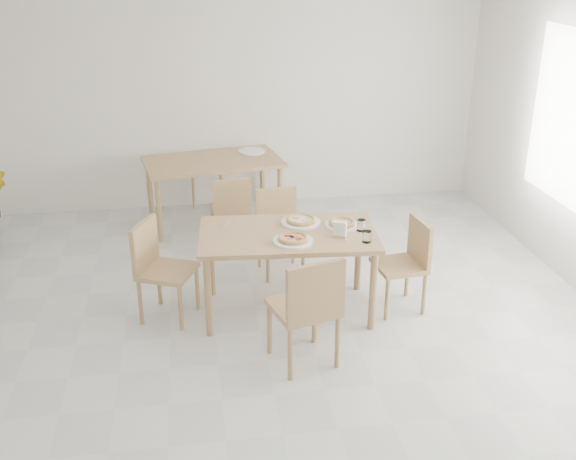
{
  "coord_description": "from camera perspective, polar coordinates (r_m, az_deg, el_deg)",
  "views": [
    {
      "loc": [
        -0.5,
        -4.39,
        2.99
      ],
      "look_at": [
        0.28,
        0.74,
        0.77
      ],
      "focal_mm": 42.0,
      "sensor_mm": 36.0,
      "label": 1
    }
  ],
  "objects": [
    {
      "name": "pizza_pepperoni",
      "position": [
        5.47,
        0.41,
        -0.7
      ],
      "size": [
        0.27,
        0.27,
        0.03
      ],
      "rotation": [
        0.0,
        0.0,
        -0.1
      ],
      "color": "#E3BB6A",
      "rests_on": "plate_pepperoni"
    },
    {
      "name": "chair_north",
      "position": [
        6.52,
        -0.79,
        0.44
      ],
      "size": [
        0.45,
        0.45,
        0.82
      ],
      "rotation": [
        0.0,
        0.0,
        0.12
      ],
      "color": "tan",
      "rests_on": "ground"
    },
    {
      "name": "plate_empty",
      "position": [
        7.89,
        -3.09,
        6.68
      ],
      "size": [
        0.31,
        0.31,
        0.02
      ],
      "primitive_type": "cylinder",
      "color": "white",
      "rests_on": "second_table"
    },
    {
      "name": "napkin_holder",
      "position": [
        5.57,
        4.42,
        0.05
      ],
      "size": [
        0.13,
        0.11,
        0.13
      ],
      "rotation": [
        0.0,
        0.0,
        -0.46
      ],
      "color": "silver",
      "rests_on": "main_table"
    },
    {
      "name": "plate_pepperoni",
      "position": [
        5.48,
        0.41,
        -0.92
      ],
      "size": [
        0.33,
        0.33,
        0.02
      ],
      "primitive_type": "cylinder",
      "color": "white",
      "rests_on": "main_table"
    },
    {
      "name": "plate_mushroom",
      "position": [
        5.84,
        1.1,
        0.65
      ],
      "size": [
        0.34,
        0.34,
        0.02
      ],
      "primitive_type": "cylinder",
      "color": "white",
      "rests_on": "main_table"
    },
    {
      "name": "plate_margherita",
      "position": [
        5.8,
        4.57,
        0.42
      ],
      "size": [
        0.29,
        0.29,
        0.02
      ],
      "primitive_type": "cylinder",
      "color": "white",
      "rests_on": "main_table"
    },
    {
      "name": "pizza_mushroom",
      "position": [
        5.83,
        1.1,
        0.86
      ],
      "size": [
        0.3,
        0.3,
        0.03
      ],
      "rotation": [
        0.0,
        0.0,
        0.18
      ],
      "color": "#E3BB6A",
      "rests_on": "plate_mushroom"
    },
    {
      "name": "fork_b",
      "position": [
        5.83,
        -5.34,
        0.46
      ],
      "size": [
        0.07,
        0.19,
        0.01
      ],
      "primitive_type": "cube",
      "rotation": [
        0.0,
        0.0,
        -0.28
      ],
      "color": "silver",
      "rests_on": "main_table"
    },
    {
      "name": "chair_east",
      "position": [
        5.93,
        10.09,
        -2.37
      ],
      "size": [
        0.45,
        0.45,
        0.82
      ],
      "rotation": [
        0.0,
        0.0,
        -1.46
      ],
      "color": "tan",
      "rests_on": "ground"
    },
    {
      "name": "fork_a",
      "position": [
        5.58,
        4.86,
        -0.63
      ],
      "size": [
        0.04,
        0.17,
        0.01
      ],
      "primitive_type": "cube",
      "rotation": [
        0.0,
        0.0,
        -0.19
      ],
      "color": "silver",
      "rests_on": "main_table"
    },
    {
      "name": "chair_south",
      "position": [
        5.0,
        1.73,
        -6.33
      ],
      "size": [
        0.56,
        0.56,
        0.92
      ],
      "rotation": [
        0.0,
        0.0,
        3.41
      ],
      "color": "tan",
      "rests_on": "ground"
    },
    {
      "name": "chair_west",
      "position": [
        5.79,
        -10.94,
        -2.8
      ],
      "size": [
        0.56,
        0.56,
        0.86
      ],
      "rotation": [
        0.0,
        0.0,
        1.16
      ],
      "color": "tan",
      "rests_on": "ground"
    },
    {
      "name": "main_table",
      "position": [
        5.69,
        0.0,
        -0.99
      ],
      "size": [
        1.55,
        0.95,
        0.75
      ],
      "rotation": [
        0.0,
        0.0,
        -0.08
      ],
      "color": "#AE7E59",
      "rests_on": "ground"
    },
    {
      "name": "tumbler_b",
      "position": [
        5.71,
        6.22,
        0.4
      ],
      "size": [
        0.07,
        0.07,
        0.1
      ],
      "primitive_type": "cylinder",
      "color": "white",
      "rests_on": "main_table"
    },
    {
      "name": "second_table",
      "position": [
        7.66,
        -6.38,
        5.33
      ],
      "size": [
        1.62,
        1.1,
        0.75
      ],
      "rotation": [
        0.0,
        0.0,
        0.17
      ],
      "color": "tan",
      "rests_on": "ground"
    },
    {
      "name": "tumbler_a",
      "position": [
        5.5,
        6.7,
        -0.56
      ],
      "size": [
        0.07,
        0.07,
        0.1
      ],
      "primitive_type": "cylinder",
      "color": "white",
      "rests_on": "main_table"
    },
    {
      "name": "pizza_margherita",
      "position": [
        5.79,
        4.57,
        0.62
      ],
      "size": [
        0.3,
        0.3,
        0.03
      ],
      "rotation": [
        0.0,
        0.0,
        -0.38
      ],
      "color": "#E3BB6A",
      "rests_on": "plate_margherita"
    },
    {
      "name": "chair_back_s",
      "position": [
        7.05,
        -4.85,
        1.99
      ],
      "size": [
        0.43,
        0.43,
        0.79
      ],
      "rotation": [
        0.0,
        0.0,
        3.23
      ],
      "color": "tan",
      "rests_on": "ground"
    },
    {
      "name": "chair_back_n",
      "position": [
        8.47,
        -7.58,
        5.84
      ],
      "size": [
        0.55,
        0.55,
        0.87
      ],
      "rotation": [
        0.0,
        0.0,
        0.33
      ],
      "color": "tan",
      "rests_on": "ground"
    }
  ]
}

